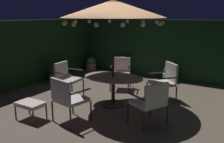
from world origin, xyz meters
TOP-DOWN VIEW (x-y plane):
  - ground_plane at (0.00, 0.00)m, footprint 6.95×6.61m
  - hedge_backdrop_rear at (0.00, 3.16)m, footprint 6.95×0.30m
  - hedge_backdrop_left at (-3.32, 0.00)m, footprint 0.30×6.61m
  - patio_dining_table at (-0.02, -0.09)m, footprint 1.54×1.12m
  - patio_umbrella at (-0.02, -0.09)m, footprint 2.46×2.46m
  - patio_chair_north at (-0.55, 1.23)m, footprint 0.74×0.75m
  - patio_chair_northeast at (-1.43, -0.23)m, footprint 0.63×0.63m
  - patio_chair_east at (-0.28, -1.49)m, footprint 0.73×0.68m
  - patio_chair_southeast at (1.25, -0.71)m, footprint 0.78×0.82m
  - patio_chair_south at (0.95, 0.96)m, footprint 0.85×0.85m
  - ottoman_footrest at (-1.08, -1.78)m, footprint 0.59×0.40m
  - potted_plant_front_corner at (-1.36, 2.83)m, footprint 0.54×0.54m
  - potted_plant_right_far at (0.47, 2.75)m, footprint 0.46×0.46m
  - potted_plant_back_right at (-2.79, 2.70)m, footprint 0.41×0.41m
  - potted_plant_back_center at (-2.66, 0.66)m, footprint 0.57×0.57m

SIDE VIEW (x-z plane):
  - ground_plane at x=0.00m, z-range -0.02..0.00m
  - potted_plant_back_right at x=-2.79m, z-range -0.01..0.54m
  - potted_plant_right_far at x=0.47m, z-range 0.00..0.54m
  - ottoman_footrest at x=-1.08m, z-range 0.14..0.53m
  - potted_plant_back_center at x=-2.66m, z-range 0.02..0.69m
  - potted_plant_front_corner at x=-1.36m, z-range 0.02..0.70m
  - patio_chair_southeast at x=1.25m, z-range 0.08..1.01m
  - patio_chair_north at x=-0.55m, z-range 0.09..1.02m
  - patio_chair_south at x=0.95m, z-range 0.07..1.06m
  - patio_chair_northeast at x=-1.43m, z-range 0.10..1.05m
  - patio_dining_table at x=-0.02m, z-range 0.21..0.94m
  - patio_chair_east at x=-0.28m, z-range 0.09..1.06m
  - hedge_backdrop_rear at x=0.00m, z-range 0.00..2.05m
  - hedge_backdrop_left at x=-3.32m, z-range 0.00..2.05m
  - patio_umbrella at x=-0.02m, z-range 1.03..3.67m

